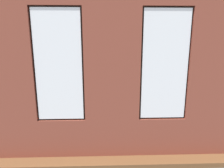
% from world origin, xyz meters
% --- Properties ---
extents(ground_plane, '(7.03, 5.60, 0.10)m').
position_xyz_m(ground_plane, '(0.00, 0.00, -0.05)').
color(ground_plane, brown).
extents(brick_wall_with_windows, '(6.43, 0.30, 3.55)m').
position_xyz_m(brick_wall_with_windows, '(-0.00, 2.42, 1.77)').
color(brick_wall_with_windows, brown).
rests_on(brick_wall_with_windows, ground_plane).
extents(couch_by_window, '(2.09, 0.87, 0.80)m').
position_xyz_m(couch_by_window, '(0.01, 1.77, 0.33)').
color(couch_by_window, black).
rests_on(couch_by_window, ground_plane).
extents(couch_left, '(0.88, 2.08, 0.80)m').
position_xyz_m(couch_left, '(-2.51, 0.41, 0.33)').
color(couch_left, black).
rests_on(couch_left, ground_plane).
extents(coffee_table, '(1.44, 0.87, 0.40)m').
position_xyz_m(coffee_table, '(-0.23, -0.36, 0.36)').
color(coffee_table, olive).
rests_on(coffee_table, ground_plane).
extents(cup_ceramic, '(0.07, 0.07, 0.08)m').
position_xyz_m(cup_ceramic, '(-0.62, -0.51, 0.44)').
color(cup_ceramic, '#B23D38').
rests_on(cup_ceramic, coffee_table).
extents(table_plant_small, '(0.14, 0.14, 0.21)m').
position_xyz_m(table_plant_small, '(-0.33, -0.23, 0.52)').
color(table_plant_small, gray).
rests_on(table_plant_small, coffee_table).
extents(remote_gray, '(0.17, 0.14, 0.02)m').
position_xyz_m(remote_gray, '(0.20, -0.23, 0.41)').
color(remote_gray, '#59595B').
rests_on(remote_gray, coffee_table).
extents(remote_black, '(0.17, 0.07, 0.02)m').
position_xyz_m(remote_black, '(-0.05, -0.47, 0.41)').
color(remote_black, black).
rests_on(remote_black, coffee_table).
extents(remote_silver, '(0.17, 0.14, 0.02)m').
position_xyz_m(remote_silver, '(-0.23, -0.36, 0.41)').
color(remote_silver, '#B2B2B7').
rests_on(remote_silver, coffee_table).
extents(media_console, '(1.08, 0.42, 0.48)m').
position_xyz_m(media_console, '(2.86, 0.32, 0.24)').
color(media_console, black).
rests_on(media_console, ground_plane).
extents(tv_flatscreen, '(0.97, 0.20, 0.67)m').
position_xyz_m(tv_flatscreen, '(2.86, 0.32, 0.82)').
color(tv_flatscreen, black).
rests_on(tv_flatscreen, media_console).
extents(papasan_chair, '(1.16, 1.16, 0.72)m').
position_xyz_m(papasan_chair, '(0.40, -1.68, 0.45)').
color(papasan_chair, olive).
rests_on(papasan_chair, ground_plane).
extents(potted_plant_mid_room_small, '(0.41, 0.41, 0.63)m').
position_xyz_m(potted_plant_mid_room_small, '(-1.01, -0.94, 0.42)').
color(potted_plant_mid_room_small, '#47423D').
rests_on(potted_plant_mid_room_small, ground_plane).
extents(potted_plant_between_couches, '(0.83, 0.89, 1.25)m').
position_xyz_m(potted_plant_between_couches, '(-1.49, 1.72, 0.72)').
color(potted_plant_between_couches, gray).
rests_on(potted_plant_between_couches, ground_plane).
extents(potted_plant_beside_window_right, '(1.17, 1.11, 1.30)m').
position_xyz_m(potted_plant_beside_window_right, '(1.48, 1.87, 0.64)').
color(potted_plant_beside_window_right, gray).
rests_on(potted_plant_beside_window_right, ground_plane).
extents(potted_plant_by_left_couch, '(0.42, 0.42, 0.64)m').
position_xyz_m(potted_plant_by_left_couch, '(-2.11, -1.07, 0.46)').
color(potted_plant_by_left_couch, '#47423D').
rests_on(potted_plant_by_left_couch, ground_plane).
extents(potted_plant_foreground_right, '(0.88, 0.84, 1.39)m').
position_xyz_m(potted_plant_foreground_right, '(2.56, -1.76, 0.83)').
color(potted_plant_foreground_right, gray).
rests_on(potted_plant_foreground_right, ground_plane).
extents(potted_plant_near_tv, '(0.54, 0.54, 1.02)m').
position_xyz_m(potted_plant_near_tv, '(2.31, 1.31, 0.63)').
color(potted_plant_near_tv, beige).
rests_on(potted_plant_near_tv, ground_plane).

